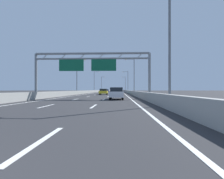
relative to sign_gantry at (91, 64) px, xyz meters
name	(u,v)px	position (x,y,z in m)	size (l,w,h in m)	color
ground_plane	(113,92)	(0.14, 76.57, -4.80)	(260.00, 260.00, 0.00)	#2D2D30
lane_dash_left_1	(46,106)	(-1.66, -10.93, -4.80)	(0.16, 3.00, 0.01)	white
lane_dash_left_2	(76,99)	(-1.66, -1.93, -4.80)	(0.16, 3.00, 0.01)	white
lane_dash_left_3	(88,97)	(-1.66, 7.07, -4.80)	(0.16, 3.00, 0.01)	white
lane_dash_left_4	(95,95)	(-1.66, 16.07, -4.80)	(0.16, 3.00, 0.01)	white
lane_dash_left_5	(99,94)	(-1.66, 25.07, -4.80)	(0.16, 3.00, 0.01)	white
lane_dash_left_6	(102,93)	(-1.66, 34.07, -4.80)	(0.16, 3.00, 0.01)	white
lane_dash_left_7	(105,93)	(-1.66, 43.07, -4.80)	(0.16, 3.00, 0.01)	white
lane_dash_left_8	(106,92)	(-1.66, 52.07, -4.80)	(0.16, 3.00, 0.01)	white
lane_dash_left_9	(108,92)	(-1.66, 61.07, -4.80)	(0.16, 3.00, 0.01)	white
lane_dash_left_10	(109,92)	(-1.66, 70.07, -4.80)	(0.16, 3.00, 0.01)	white
lane_dash_left_11	(110,92)	(-1.66, 79.07, -4.80)	(0.16, 3.00, 0.01)	white
lane_dash_left_12	(110,91)	(-1.66, 88.07, -4.80)	(0.16, 3.00, 0.01)	white
lane_dash_left_13	(111,91)	(-1.66, 97.07, -4.80)	(0.16, 3.00, 0.01)	white
lane_dash_left_14	(112,91)	(-1.66, 106.07, -4.80)	(0.16, 3.00, 0.01)	white
lane_dash_left_15	(112,91)	(-1.66, 115.07, -4.80)	(0.16, 3.00, 0.01)	white
lane_dash_left_16	(113,91)	(-1.66, 124.07, -4.80)	(0.16, 3.00, 0.01)	white
lane_dash_left_17	(113,91)	(-1.66, 133.07, -4.80)	(0.16, 3.00, 0.01)	white
lane_dash_right_0	(40,141)	(1.94, -19.93, -4.80)	(0.16, 3.00, 0.01)	white
lane_dash_right_1	(94,106)	(1.94, -10.93, -4.80)	(0.16, 3.00, 0.01)	white
lane_dash_right_2	(104,99)	(1.94, -1.93, -4.80)	(0.16, 3.00, 0.01)	white
lane_dash_right_3	(108,97)	(1.94, 7.07, -4.80)	(0.16, 3.00, 0.01)	white
lane_dash_right_4	(111,95)	(1.94, 16.07, -4.80)	(0.16, 3.00, 0.01)	white
lane_dash_right_5	(112,94)	(1.94, 25.07, -4.80)	(0.16, 3.00, 0.01)	white
lane_dash_right_6	(113,93)	(1.94, 34.07, -4.80)	(0.16, 3.00, 0.01)	white
lane_dash_right_7	(114,93)	(1.94, 43.07, -4.80)	(0.16, 3.00, 0.01)	white
lane_dash_right_8	(115,92)	(1.94, 52.07, -4.80)	(0.16, 3.00, 0.01)	white
lane_dash_right_9	(115,92)	(1.94, 61.07, -4.80)	(0.16, 3.00, 0.01)	white
lane_dash_right_10	(116,92)	(1.94, 70.07, -4.80)	(0.16, 3.00, 0.01)	white
lane_dash_right_11	(116,92)	(1.94, 79.07, -4.80)	(0.16, 3.00, 0.01)	white
lane_dash_right_12	(116,91)	(1.94, 88.07, -4.80)	(0.16, 3.00, 0.01)	white
lane_dash_right_13	(116,91)	(1.94, 97.07, -4.80)	(0.16, 3.00, 0.01)	white
lane_dash_right_14	(117,91)	(1.94, 106.07, -4.80)	(0.16, 3.00, 0.01)	white
lane_dash_right_15	(117,91)	(1.94, 115.07, -4.80)	(0.16, 3.00, 0.01)	white
lane_dash_right_16	(117,91)	(1.94, 124.07, -4.80)	(0.16, 3.00, 0.01)	white
lane_dash_right_17	(117,91)	(1.94, 133.07, -4.80)	(0.16, 3.00, 0.01)	white
edge_line_left	(101,92)	(-5.11, 64.57, -4.80)	(0.16, 176.00, 0.01)	white
edge_line_right	(122,92)	(5.39, 64.57, -4.80)	(0.16, 176.00, 0.01)	white
barrier_left	(102,91)	(-6.76, 86.57, -4.33)	(0.45, 220.00, 0.95)	#9E9E99
barrier_right	(124,91)	(7.04, 86.57, -4.33)	(0.45, 220.00, 0.95)	#9E9E99
sign_gantry	(91,64)	(0.00, 0.00, 0.00)	(15.97, 0.36, 6.36)	gray
streetlamp_right_near	(167,37)	(7.61, -9.92, 0.59)	(2.58, 0.28, 9.50)	slate
streetlamp_left_mid	(78,74)	(-7.32, 23.37, 0.59)	(2.58, 0.28, 9.50)	slate
streetlamp_right_mid	(133,74)	(7.61, 23.37, 0.59)	(2.58, 0.28, 9.50)	slate
streetlamp_left_far	(95,80)	(-7.32, 56.67, 0.59)	(2.58, 0.28, 9.50)	slate
streetlamp_right_far	(127,80)	(7.61, 56.67, 0.59)	(2.58, 0.28, 9.50)	slate
streetlamp_left_distant	(102,83)	(-7.32, 89.96, 0.59)	(2.58, 0.28, 9.50)	slate
streetlamp_right_distant	(125,83)	(7.61, 89.96, 0.59)	(2.58, 0.28, 9.50)	slate
red_car	(113,90)	(0.06, 79.76, -4.07)	(1.83, 4.22, 1.42)	red
blue_car	(107,90)	(-3.46, 85.27, -4.04)	(1.75, 4.52, 1.46)	#2347AD
green_car	(119,91)	(3.86, 27.28, -4.09)	(1.84, 4.16, 1.39)	#1E7A38
yellow_car	(104,92)	(0.08, 18.74, -4.06)	(1.88, 4.39, 1.44)	yellow
orange_car	(119,90)	(3.90, 90.43, -4.03)	(1.81, 4.64, 1.51)	orange
black_car	(119,90)	(3.73, 72.84, -4.03)	(1.82, 4.43, 1.53)	black
white_car	(116,93)	(3.52, -1.54, -4.03)	(1.72, 4.20, 1.52)	silver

